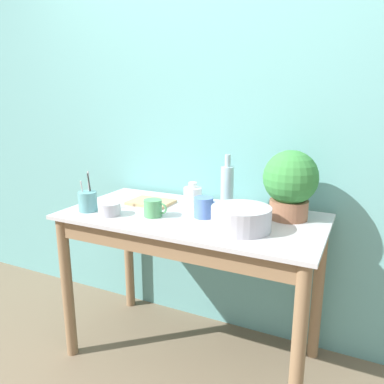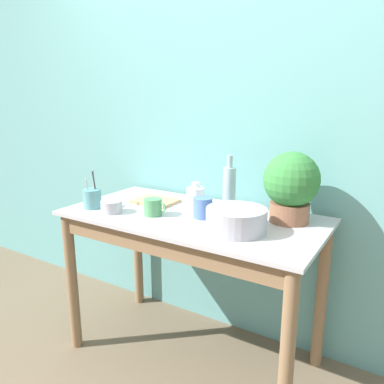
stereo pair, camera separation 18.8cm
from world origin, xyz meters
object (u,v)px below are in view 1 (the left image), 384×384
at_px(bottle_tall, 227,187).
at_px(tray_board, 151,202).
at_px(bottle_short, 193,196).
at_px(bowl_small_steel, 109,209).
at_px(mug_blue, 204,207).
at_px(potted_plant, 290,182).
at_px(mug_green, 153,208).
at_px(bowl_wash_large, 241,218).
at_px(utensil_cup, 88,201).

relative_size(bottle_tall, tray_board, 1.24).
bearing_deg(bottle_short, bowl_small_steel, -133.31).
relative_size(bowl_small_steel, tray_board, 0.47).
relative_size(bottle_short, bowl_small_steel, 1.20).
distance_m(mug_blue, bowl_small_steel, 0.48).
height_order(potted_plant, mug_blue, potted_plant).
bearing_deg(potted_plant, mug_green, -157.01).
height_order(bowl_wash_large, mug_green, bowl_wash_large).
bearing_deg(potted_plant, bottle_short, -179.19).
height_order(potted_plant, bottle_tall, potted_plant).
distance_m(bottle_tall, tray_board, 0.45).
xyz_separation_m(bottle_short, mug_green, (-0.10, -0.26, -0.01)).
height_order(bottle_tall, tray_board, bottle_tall).
bearing_deg(mug_green, bowl_small_steel, -160.55).
height_order(bottle_tall, utensil_cup, bottle_tall).
bearing_deg(mug_green, utensil_cup, -169.25).
relative_size(mug_blue, utensil_cup, 0.64).
xyz_separation_m(bottle_tall, mug_blue, (-0.05, -0.18, -0.07)).
bearing_deg(mug_blue, bottle_short, 131.05).
bearing_deg(bowl_small_steel, tray_board, 74.00).
bearing_deg(tray_board, mug_green, -55.14).
height_order(utensil_cup, tray_board, utensil_cup).
distance_m(bottle_tall, mug_blue, 0.20).
bearing_deg(bottle_tall, potted_plant, -2.78).
bearing_deg(mug_blue, tray_board, 165.03).
relative_size(potted_plant, mug_blue, 2.53).
relative_size(utensil_cup, tray_board, 0.88).
bearing_deg(utensil_cup, potted_plant, 18.68).
bearing_deg(bottle_short, bottle_tall, 7.00).
height_order(potted_plant, utensil_cup, potted_plant).
xyz_separation_m(bowl_wash_large, mug_blue, (-0.22, 0.09, -0.00)).
bearing_deg(bowl_wash_large, bowl_small_steel, -173.16).
bearing_deg(bowl_wash_large, bottle_tall, 122.00).
xyz_separation_m(mug_blue, tray_board, (-0.37, 0.10, -0.04)).
height_order(potted_plant, bowl_small_steel, potted_plant).
relative_size(bottle_tall, mug_green, 2.34).
bearing_deg(bottle_tall, utensil_cup, -151.85).
xyz_separation_m(bowl_wash_large, tray_board, (-0.60, 0.19, -0.05)).
distance_m(potted_plant, bowl_wash_large, 0.33).
bearing_deg(bottle_short, utensil_cup, -144.75).
relative_size(bowl_wash_large, mug_blue, 2.02).
height_order(mug_blue, bowl_small_steel, mug_blue).
bearing_deg(tray_board, mug_blue, -14.97).
bearing_deg(mug_blue, mug_green, -157.77).
distance_m(bottle_short, utensil_cup, 0.56).
xyz_separation_m(bowl_wash_large, mug_green, (-0.46, -0.01, -0.01)).
distance_m(bowl_wash_large, bowl_small_steel, 0.68).
relative_size(mug_green, tray_board, 0.53).
distance_m(potted_plant, mug_green, 0.69).
height_order(mug_green, tray_board, mug_green).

